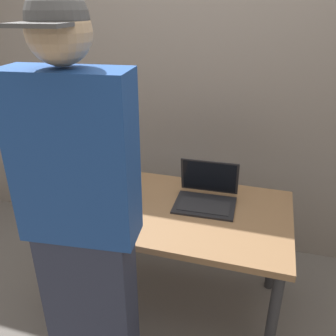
{
  "coord_description": "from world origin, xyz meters",
  "views": [
    {
      "loc": [
        0.49,
        -1.7,
        1.82
      ],
      "look_at": [
        -0.01,
        0.0,
        0.99
      ],
      "focal_mm": 37.86,
      "sensor_mm": 36.0,
      "label": 1
    }
  ],
  "objects_px": {
    "laptop": "(206,194)",
    "beer_bottle_dark": "(114,173)",
    "beer_bottle_amber": "(119,183)",
    "coffee_mug": "(118,175)",
    "beer_bottle_brown": "(100,176)",
    "person_figure": "(84,234)"
  },
  "relations": [
    {
      "from": "laptop",
      "to": "beer_bottle_amber",
      "type": "height_order",
      "value": "beer_bottle_amber"
    },
    {
      "from": "beer_bottle_amber",
      "to": "coffee_mug",
      "type": "relative_size",
      "value": 2.9
    },
    {
      "from": "laptop",
      "to": "coffee_mug",
      "type": "distance_m",
      "value": 0.62
    },
    {
      "from": "coffee_mug",
      "to": "beer_bottle_amber",
      "type": "bearing_deg",
      "value": -64.88
    },
    {
      "from": "beer_bottle_brown",
      "to": "beer_bottle_amber",
      "type": "distance_m",
      "value": 0.16
    },
    {
      "from": "laptop",
      "to": "beer_bottle_dark",
      "type": "distance_m",
      "value": 0.59
    },
    {
      "from": "beer_bottle_dark",
      "to": "beer_bottle_brown",
      "type": "bearing_deg",
      "value": -131.02
    },
    {
      "from": "beer_bottle_brown",
      "to": "beer_bottle_dark",
      "type": "xyz_separation_m",
      "value": [
        0.06,
        0.07,
        -0.0
      ]
    },
    {
      "from": "beer_bottle_dark",
      "to": "beer_bottle_amber",
      "type": "bearing_deg",
      "value": -54.72
    },
    {
      "from": "beer_bottle_amber",
      "to": "laptop",
      "type": "bearing_deg",
      "value": 16.33
    },
    {
      "from": "beer_bottle_dark",
      "to": "coffee_mug",
      "type": "distance_m",
      "value": 0.15
    },
    {
      "from": "beer_bottle_brown",
      "to": "beer_bottle_amber",
      "type": "xyz_separation_m",
      "value": [
        0.15,
        -0.06,
        0.0
      ]
    },
    {
      "from": "beer_bottle_brown",
      "to": "person_figure",
      "type": "xyz_separation_m",
      "value": [
        0.28,
        -0.7,
        0.11
      ]
    },
    {
      "from": "person_figure",
      "to": "beer_bottle_brown",
      "type": "bearing_deg",
      "value": 112.09
    },
    {
      "from": "laptop",
      "to": "person_figure",
      "type": "relative_size",
      "value": 0.19
    },
    {
      "from": "laptop",
      "to": "person_figure",
      "type": "bearing_deg",
      "value": -114.78
    },
    {
      "from": "laptop",
      "to": "beer_bottle_amber",
      "type": "relative_size",
      "value": 1.1
    },
    {
      "from": "beer_bottle_amber",
      "to": "coffee_mug",
      "type": "distance_m",
      "value": 0.29
    },
    {
      "from": "person_figure",
      "to": "coffee_mug",
      "type": "height_order",
      "value": "person_figure"
    },
    {
      "from": "beer_bottle_amber",
      "to": "person_figure",
      "type": "xyz_separation_m",
      "value": [
        0.13,
        -0.64,
        0.11
      ]
    },
    {
      "from": "beer_bottle_brown",
      "to": "beer_bottle_dark",
      "type": "relative_size",
      "value": 1.06
    },
    {
      "from": "beer_bottle_brown",
      "to": "person_figure",
      "type": "distance_m",
      "value": 0.76
    }
  ]
}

